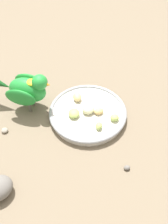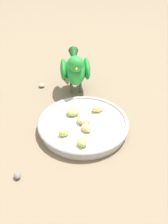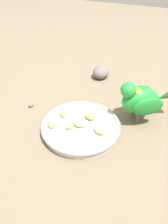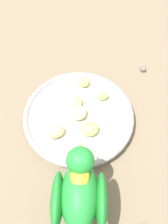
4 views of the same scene
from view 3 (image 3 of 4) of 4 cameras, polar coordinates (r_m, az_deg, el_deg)
name	(u,v)px [view 3 (image 3 of 4)]	position (r m, az deg, el deg)	size (l,w,h in m)	color
ground_plane	(79,124)	(0.64, -1.36, -3.47)	(4.00, 4.00, 0.00)	#756651
feeding_bowl	(81,126)	(0.61, -0.94, -4.15)	(0.24, 0.24, 0.03)	beige
apple_piece_0	(80,122)	(0.59, -1.03, -2.94)	(0.04, 0.04, 0.02)	beige
apple_piece_1	(70,125)	(0.59, -4.05, -3.84)	(0.03, 0.02, 0.02)	tan
apple_piece_2	(63,114)	(0.63, -6.13, -0.49)	(0.03, 0.02, 0.02)	#B2CC66
apple_piece_3	(91,115)	(0.62, 1.94, -0.96)	(0.04, 0.03, 0.02)	#B2CC66
apple_piece_4	(100,130)	(0.57, 4.57, -5.06)	(0.04, 0.03, 0.02)	#E5C67F
apple_piece_5	(52,124)	(0.60, -9.20, -3.50)	(0.03, 0.02, 0.02)	#B2CC66
parrot	(142,99)	(0.63, 16.21, 3.67)	(0.18, 0.16, 0.14)	#59544C
rock_large	(101,72)	(0.88, 4.91, 11.37)	(0.08, 0.07, 0.05)	slate
pebble_0	(30,106)	(0.73, -15.25, 1.71)	(0.02, 0.01, 0.01)	slate
pebble_1	(133,98)	(0.77, 13.95, 3.97)	(0.02, 0.02, 0.01)	gray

